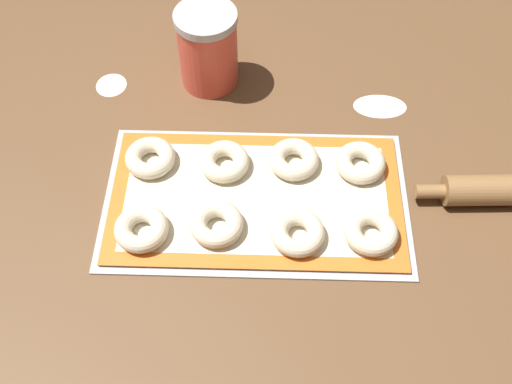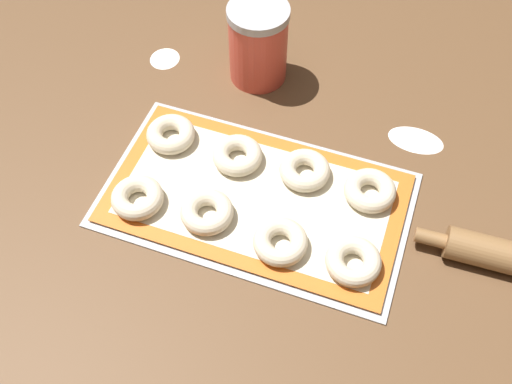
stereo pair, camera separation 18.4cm
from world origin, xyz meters
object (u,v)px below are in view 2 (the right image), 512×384
bagel_back_mid_right (305,170)px  bagel_back_far_right (370,191)px  bagel_front_mid_right (280,242)px  bagel_back_mid_left (237,155)px  flour_canister (258,43)px  bagel_back_far_left (171,134)px  baking_tray (256,199)px  bagel_front_far_left (137,198)px  bagel_front_mid_left (207,212)px  bagel_front_far_right (353,261)px

bagel_back_mid_right → bagel_back_far_right: 0.12m
bagel_front_mid_right → bagel_back_mid_left: bearing=131.8°
bagel_back_mid_right → flour_canister: 0.28m
bagel_back_far_left → bagel_back_mid_left: 0.13m
baking_tray → bagel_back_far_left: (-0.19, 0.07, 0.02)m
bagel_front_far_left → bagel_back_mid_left: same height
bagel_front_mid_left → baking_tray: bearing=46.1°
baking_tray → bagel_front_mid_left: (-0.06, -0.07, 0.02)m
bagel_back_far_left → bagel_back_mid_left: bearing=-2.2°
bagel_front_far_right → flour_canister: 0.48m
baking_tray → bagel_back_far_left: size_ratio=5.87×
baking_tray → bagel_back_far_right: (0.18, 0.07, 0.02)m
bagel_back_far_left → bagel_back_mid_right: bearing=0.7°
bagel_back_far_left → bagel_back_far_right: bearing=-0.1°
bagel_front_far_left → bagel_front_far_right: (0.38, 0.00, 0.00)m
bagel_back_far_right → flour_canister: (-0.29, 0.23, 0.06)m
bagel_front_mid_right → bagel_back_far_left: (-0.26, 0.15, 0.00)m
bagel_front_far_left → bagel_back_far_left: bearing=91.8°
bagel_back_far_left → bagel_front_far_left: bearing=-88.2°
bagel_back_mid_left → flour_canister: flour_canister is taller
flour_canister → bagel_back_far_right: bearing=-38.5°
bagel_back_far_left → bagel_back_far_right: 0.38m
bagel_front_far_right → bagel_back_far_right: (-0.01, 0.14, 0.00)m
bagel_back_far_right → bagel_front_far_left: bearing=-158.2°
bagel_front_mid_left → bagel_back_mid_right: bearing=47.1°
bagel_front_mid_right → bagel_back_mid_right: bearing=91.9°
bagel_front_far_left → bagel_back_mid_left: size_ratio=1.00×
bagel_front_mid_right → bagel_front_far_right: size_ratio=1.00×
bagel_front_far_left → bagel_back_mid_left: bearing=48.2°
bagel_back_far_left → bagel_front_far_right: bearing=-20.6°
baking_tray → bagel_front_far_right: (0.19, -0.07, 0.02)m
bagel_back_far_left → flour_canister: 0.25m
bagel_front_far_left → bagel_front_far_right: 0.38m
bagel_front_mid_left → bagel_back_far_right: 0.28m
bagel_back_far_right → bagel_back_mid_left: bearing=-179.0°
bagel_front_mid_right → bagel_back_far_right: bearing=52.6°
baking_tray → bagel_back_far_right: size_ratio=5.87×
bagel_front_far_left → bagel_back_far_right: bearing=21.8°
bagel_front_mid_left → bagel_back_far_left: same height
bagel_back_far_left → flour_canister: flour_canister is taller
bagel_back_far_left → bagel_back_mid_right: same height
bagel_front_far_right → bagel_back_mid_left: bearing=150.9°
bagel_front_mid_left → bagel_back_mid_right: 0.19m
bagel_front_far_left → bagel_back_mid_left: (0.13, 0.14, 0.00)m
bagel_front_mid_left → bagel_back_mid_right: same height
baking_tray → flour_canister: size_ratio=3.24×
baking_tray → bagel_front_far_left: (-0.19, -0.08, 0.02)m
bagel_back_mid_right → baking_tray: bearing=-132.0°
bagel_front_far_left → bagel_back_far_left: size_ratio=1.00×
baking_tray → bagel_back_far_left: bagel_back_far_left is taller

